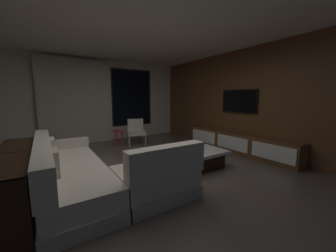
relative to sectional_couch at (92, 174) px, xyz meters
The scene contains 12 objects.
floor 0.96m from the sectional_couch, ahead, with size 9.20×9.20×0.00m, color #564C44.
back_wall_with_window 3.96m from the sectional_couch, 77.19° to the left, with size 6.60×0.30×2.70m.
media_wall 4.11m from the sectional_couch, ahead, with size 0.12×7.80×2.70m.
ceiling 2.58m from the sectional_couch, ahead, with size 8.20×8.20×0.00m, color beige.
sectional_couch is the anchor object (origin of this frame).
coffee_table 2.03m from the sectional_couch, ahead, with size 1.16×1.16×0.36m.
book_stack_on_coffee_table 2.11m from the sectional_couch, ahead, with size 0.30×0.18×0.06m.
accent_chair_near_window 3.16m from the sectional_couch, 54.20° to the left, with size 0.68×0.70×0.78m.
side_stool 2.97m from the sectional_couch, 63.89° to the left, with size 0.32×0.32×0.46m.
media_console 3.68m from the sectional_couch, ahead, with size 0.46×3.10×0.52m.
mounted_tv 4.02m from the sectional_couch, ahead, with size 0.05×1.06×0.61m.
console_table_behind_couch 0.93m from the sectional_couch, behind, with size 0.40×2.10×0.74m.
Camera 1 is at (-1.45, -3.01, 1.42)m, focal length 20.39 mm.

